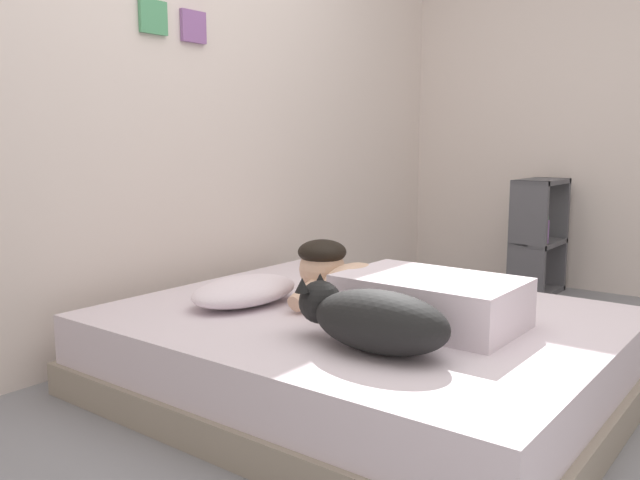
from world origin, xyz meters
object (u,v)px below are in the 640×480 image
Objects in this scene: pillow at (245,291)px; cell_phone at (411,319)px; dog at (372,319)px; coffee_cup at (312,278)px; bookshelf at (538,237)px; bed at (362,352)px; person_lying at (398,291)px.

cell_phone is at bearing -73.45° from pillow.
coffee_cup is (0.62, 0.73, -0.07)m from dog.
bookshelf is (2.07, 0.25, 0.05)m from cell_phone.
dog reaches higher than bed.
coffee_cup is 0.17× the size of bookshelf.
cell_phone is at bearing -79.65° from person_lying.
coffee_cup is 0.70m from cell_phone.
person_lying is (0.01, -0.16, 0.27)m from bed.
dog is at bearing -172.55° from bookshelf.
bed is 15.37× the size of coffee_cup.
bookshelf reaches higher than dog.
bed is at bearing -68.38° from pillow.
coffee_cup is at bearing 49.66° from dog.
bookshelf is at bearing 6.77° from cell_phone.
coffee_cup is at bearing 60.81° from bed.
person_lying reaches higher than pillow.
coffee_cup is at bearing 68.01° from person_lying.
dog reaches higher than cell_phone.
bed is at bearing -119.19° from coffee_cup.
bookshelf is at bearing 0.98° from bed.
person_lying reaches higher than bed.
bed is 0.54m from pillow.
coffee_cup is 1.89m from bookshelf.
cell_phone is at bearing 11.04° from dog.
pillow is at bearing 107.09° from person_lying.
bed is at bearing 37.49° from dog.
dog is 4.60× the size of coffee_cup.
cell_phone is 2.09m from bookshelf.
bookshelf is (2.46, 0.32, -0.05)m from dog.
pillow is 0.69× the size of bookshelf.
bookshelf reaches higher than bed.
dog reaches higher than coffee_cup.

